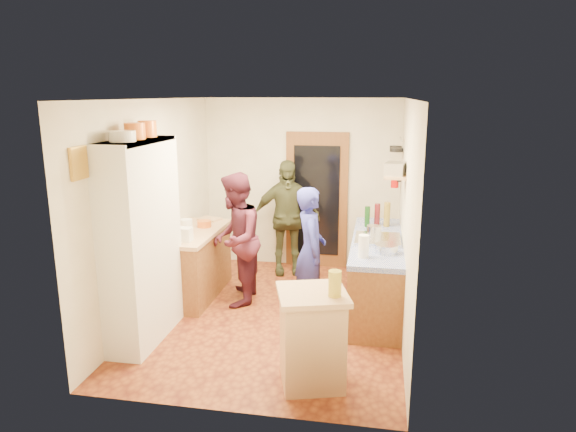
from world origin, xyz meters
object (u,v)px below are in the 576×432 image
(right_counter_base, at_px, (376,275))
(person_hob, at_px, (313,250))
(hutch_body, at_px, (142,242))
(person_left, at_px, (239,239))
(person_back, at_px, (287,217))
(island_base, at_px, (312,340))

(right_counter_base, relative_size, person_hob, 1.40)
(hutch_body, relative_size, right_counter_base, 1.00)
(right_counter_base, relative_size, person_left, 1.29)
(right_counter_base, distance_m, person_hob, 0.89)
(person_left, height_order, person_back, person_back)
(right_counter_base, xyz_separation_m, island_base, (-0.57, -1.91, 0.01))
(person_hob, bearing_deg, person_back, 8.59)
(hutch_body, xyz_separation_m, person_back, (1.16, 2.37, -0.24))
(person_hob, distance_m, person_back, 1.43)
(right_counter_base, distance_m, person_left, 1.81)
(person_back, bearing_deg, right_counter_base, -54.51)
(right_counter_base, relative_size, island_base, 2.56)
(island_base, bearing_deg, right_counter_base, 73.49)
(island_base, height_order, person_left, person_left)
(person_left, bearing_deg, hutch_body, -37.85)
(person_hob, bearing_deg, hutch_body, 106.64)
(right_counter_base, bearing_deg, hutch_body, -152.53)
(right_counter_base, bearing_deg, island_base, -106.51)
(hutch_body, height_order, person_back, hutch_body)
(hutch_body, bearing_deg, island_base, -17.45)
(person_hob, relative_size, person_left, 0.92)
(hutch_body, distance_m, right_counter_base, 2.90)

